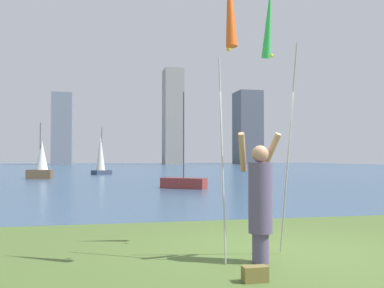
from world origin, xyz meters
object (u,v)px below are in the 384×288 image
kite_flag_left (230,4)px  kite_flag_right (269,27)px  sailboat_1 (41,163)px  person (260,198)px  sailboat_2 (101,157)px  bag (255,274)px  sailboat_3 (184,182)px

kite_flag_left → kite_flag_right: 1.51m
sailboat_1 → kite_flag_right: bearing=-75.6°
sailboat_1 → person: bearing=-77.1°
sailboat_1 → sailboat_2: sailboat_2 is taller
kite_flag_right → bag: 4.15m
person → sailboat_1: (-6.18, 27.03, 0.22)m
person → sailboat_1: bearing=97.8°
sailboat_2 → sailboat_3: (3.80, -19.17, -1.24)m
person → kite_flag_left: kite_flag_left is taller
kite_flag_right → sailboat_1: 27.12m
kite_flag_right → sailboat_3: 14.74m
sailboat_1 → sailboat_2: 8.47m
bag → sailboat_2: bearing=92.4°
person → bag: (-0.42, -0.90, -0.83)m
kite_flag_right → bag: (-0.95, -1.77, -3.63)m
person → kite_flag_right: kite_flag_right is taller
kite_flag_right → sailboat_2: bearing=94.1°
kite_flag_right → sailboat_2: kite_flag_right is taller
person → sailboat_1: 27.72m
person → sailboat_2: bearing=88.1°
kite_flag_right → bag: bearing=-118.1°
sailboat_3 → bag: bearing=-98.3°
kite_flag_left → kite_flag_right: kite_flag_left is taller
kite_flag_left → sailboat_3: bearing=81.0°
kite_flag_right → sailboat_3: (1.38, 14.28, -3.41)m
kite_flag_left → sailboat_2: size_ratio=1.05×
sailboat_1 → sailboat_3: 14.39m
sailboat_1 → kite_flag_left: bearing=-78.3°
kite_flag_left → sailboat_1: 27.93m
kite_flag_right → sailboat_2: size_ratio=1.04×
sailboat_2 → sailboat_3: sailboat_3 is taller
sailboat_1 → sailboat_3: bearing=-55.8°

